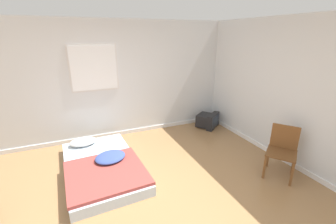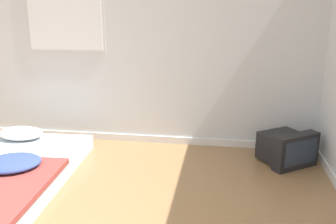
% 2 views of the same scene
% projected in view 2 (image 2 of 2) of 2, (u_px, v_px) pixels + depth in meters
% --- Properties ---
extents(wall_back, '(8.00, 0.08, 2.60)m').
position_uv_depth(wall_back, '(86.00, 39.00, 4.57)').
color(wall_back, silver).
rests_on(wall_back, ground_plane).
extents(mattress_bed, '(1.29, 2.13, 0.31)m').
position_uv_depth(mattress_bed, '(1.00, 175.00, 3.60)').
color(mattress_bed, silver).
rests_on(mattress_bed, ground_plane).
extents(crt_tv, '(0.66, 0.66, 0.38)m').
position_uv_depth(crt_tv, '(286.00, 148.00, 4.10)').
color(crt_tv, black).
rests_on(crt_tv, ground_plane).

